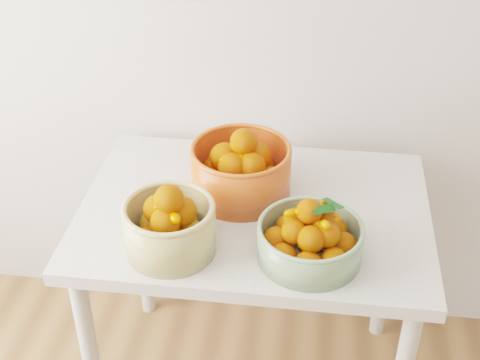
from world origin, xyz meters
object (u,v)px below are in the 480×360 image
(table, at_px, (254,234))
(bowl_cream, at_px, (170,226))
(bowl_green, at_px, (310,239))
(bowl_orange, at_px, (241,169))

(table, bearing_deg, bowl_cream, -132.99)
(bowl_cream, distance_m, bowl_green, 0.36)
(bowl_green, bearing_deg, bowl_cream, -177.28)
(table, distance_m, bowl_cream, 0.34)
(bowl_green, xyz_separation_m, bowl_orange, (-0.21, 0.26, 0.02))
(bowl_green, relative_size, bowl_orange, 0.97)
(table, height_order, bowl_green, bowl_green)
(table, xyz_separation_m, bowl_orange, (-0.05, 0.07, 0.18))
(table, distance_m, bowl_green, 0.30)
(bowl_cream, bearing_deg, bowl_orange, 61.97)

